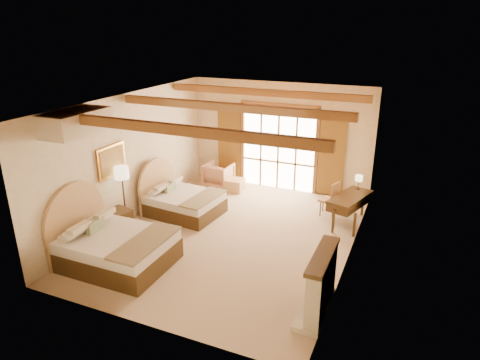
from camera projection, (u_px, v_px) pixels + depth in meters
The scene contains 19 objects.
floor at pixel (231, 235), 10.22m from camera, with size 7.00×7.00×0.00m, color tan.
wall_back at pixel (279, 137), 12.68m from camera, with size 5.50×5.50×0.00m, color beige.
wall_left at pixel (130, 158), 10.69m from camera, with size 7.00×7.00×0.00m, color beige.
wall_right at pixel (354, 190), 8.65m from camera, with size 7.00×7.00×0.00m, color beige.
ceiling at pixel (230, 102), 9.11m from camera, with size 7.00×7.00×0.00m, color #B06835.
ceiling_beams at pixel (230, 107), 9.15m from camera, with size 5.39×4.60×0.18m, color brown, non-canonical shape.
french_doors at pixel (278, 148), 12.75m from camera, with size 3.95×0.08×2.60m.
fireplace at pixel (320, 287), 7.36m from camera, with size 0.46×1.40×1.16m.
painting at pixel (112, 161), 9.97m from camera, with size 0.06×0.95×0.75m.
canopy_valance at pixel (76, 122), 8.36m from camera, with size 0.70×1.40×0.45m, color beige.
bed_near at pixel (110, 244), 8.94m from camera, with size 2.19×1.72×1.45m.
bed_far at pixel (179, 200), 11.31m from camera, with size 1.99×1.57×1.23m.
nightstand at pixel (118, 223), 10.10m from camera, with size 0.54×0.54×0.65m, color #412F16.
floor_lamp at pixel (122, 177), 10.07m from camera, with size 0.34×0.34×1.61m.
armchair at pixel (219, 175), 13.17m from camera, with size 0.78×0.80×0.73m, color tan.
ottoman at pixel (235, 185), 12.89m from camera, with size 0.50×0.50×0.36m, color tan.
desk at pixel (349, 209), 10.69m from camera, with size 0.99×1.52×0.76m.
desk_chair at pixel (329, 204), 11.23m from camera, with size 0.53×0.52×0.93m.
desk_lamp at pixel (359, 179), 10.91m from camera, with size 0.18×0.18×0.37m.
Camera 1 is at (3.81, -8.29, 4.80)m, focal length 32.00 mm.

